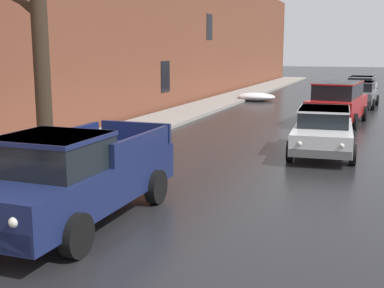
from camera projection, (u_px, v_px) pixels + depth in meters
left_sidewalk_slab at (129, 131)px, 19.69m from camera, size 2.48×80.00×0.15m
brick_townhouse_facade at (87, 25)px, 19.55m from camera, size 0.63×80.00×8.22m
snow_bank_near_corner_left at (256, 97)px, 31.70m from camera, size 2.41×1.46×0.52m
bare_tree_second_along_sidewalk at (36, 31)px, 12.65m from camera, size 2.81×2.13×6.87m
pickup_truck_darkblue_approaching_near_lane at (74, 177)px, 9.29m from camera, size 2.11×5.06×1.76m
sedan_white_parked_kerbside_close at (323, 130)px, 15.52m from camera, size 2.15×4.37×1.42m
suv_red_parked_kerbside_mid at (338, 101)px, 21.79m from camera, size 2.44×4.88×1.82m
sedan_grey_parked_far_down_block at (359, 93)px, 28.39m from camera, size 2.20×4.32×1.42m
sedan_silver_queued_behind_truck at (361, 86)px, 33.88m from camera, size 2.20×4.48×1.42m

